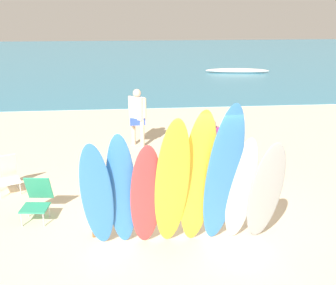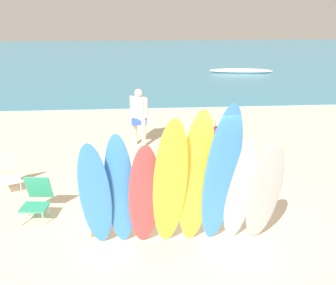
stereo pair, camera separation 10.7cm
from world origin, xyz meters
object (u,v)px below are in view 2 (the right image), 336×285
surfboard_blue_1 (120,192)px  surfboard_yellow_3 (170,186)px  surfboard_white_6 (240,192)px  beachgoer_midbeach (211,147)px  beach_chair_blue (37,197)px  surfboard_rack (176,204)px  surfboard_red_2 (144,197)px  beach_chair_red (7,172)px  surfboard_blue_5 (221,179)px  surfboard_grey_7 (264,194)px  surfboard_blue_0 (95,197)px  distant_boat (241,71)px  surfboard_yellow_4 (196,181)px  beachgoer_photographing (139,114)px

surfboard_blue_1 → surfboard_yellow_3: bearing=-9.7°
surfboard_white_6 → beachgoer_midbeach: bearing=86.1°
surfboard_white_6 → beach_chair_blue: surfboard_white_6 is taller
surfboard_rack → surfboard_red_2: (-0.60, -0.62, 0.46)m
beachgoer_midbeach → beach_chair_red: size_ratio=1.85×
surfboard_blue_1 → surfboard_white_6: bearing=2.5°
surfboard_blue_1 → surfboard_blue_5: (1.63, -0.16, 0.24)m
surfboard_red_2 → surfboard_grey_7: bearing=-4.6°
surfboard_rack → surfboard_blue_0: size_ratio=1.42×
surfboard_red_2 → beach_chair_blue: bearing=141.4°
surfboard_grey_7 → beach_chair_red: bearing=152.1°
surfboard_blue_0 → surfboard_red_2: 0.79m
surfboard_rack → surfboard_blue_5: surfboard_blue_5 is taller
surfboard_yellow_3 → beach_chair_blue: bearing=144.4°
surfboard_blue_5 → surfboard_grey_7: surfboard_blue_5 is taller
surfboard_blue_1 → beach_chair_red: 3.87m
beach_chair_red → surfboard_yellow_3: bearing=-64.0°
beachgoer_midbeach → beach_chair_blue: (-3.73, -1.41, -0.46)m
surfboard_blue_0 → distant_boat: size_ratio=0.53×
surfboard_blue_0 → surfboard_yellow_3: bearing=-1.5°
beach_chair_blue → distant_boat: 20.98m
surfboard_blue_0 → beach_chair_blue: bearing=136.6°
beach_chair_blue → surfboard_yellow_4: bearing=-20.4°
surfboard_grey_7 → beachgoer_midbeach: (-0.32, 2.94, -0.14)m
distant_boat → surfboard_yellow_3: bearing=-107.8°
surfboard_grey_7 → beach_chair_red: (-4.99, 2.90, -0.60)m
surfboard_red_2 → beachgoer_midbeach: (1.66, 2.89, -0.14)m
beachgoer_midbeach → surfboard_rack: bearing=-158.2°
distant_boat → surfboard_blue_0: bearing=-110.9°
surfboard_blue_5 → beachgoer_photographing: bearing=96.5°
surfboard_yellow_4 → surfboard_yellow_3: bearing=-171.4°
beachgoer_midbeach → distant_boat: (5.33, 17.51, -0.74)m
surfboard_rack → surfboard_yellow_4: surfboard_yellow_4 is taller
surfboard_blue_5 → surfboard_white_6: surfboard_blue_5 is taller
surfboard_blue_1 → beach_chair_red: size_ratio=2.74×
surfboard_rack → beach_chair_red: (-3.61, 2.24, -0.14)m
surfboard_blue_1 → surfboard_white_6: 1.99m
surfboard_blue_0 → beach_chair_red: size_ratio=2.66×
beachgoer_photographing → beach_chair_blue: beachgoer_photographing is taller
distant_boat → surfboard_blue_1: bearing=-110.0°
surfboard_yellow_3 → surfboard_red_2: bearing=162.3°
surfboard_blue_5 → beach_chair_blue: (-3.31, 1.55, -0.92)m
surfboard_yellow_4 → beach_chair_blue: 3.38m
surfboard_rack → surfboard_white_6: size_ratio=1.45×
beachgoer_midbeach → distant_boat: size_ratio=0.37×
surfboard_blue_0 → surfboard_white_6: 2.38m
surfboard_blue_5 → beachgoer_photographing: size_ratio=1.63×
surfboard_white_6 → surfboard_grey_7: (0.39, -0.09, -0.02)m
surfboard_yellow_3 → beach_chair_blue: (-2.48, 1.58, -0.83)m
surfboard_blue_0 → surfboard_red_2: bearing=2.9°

